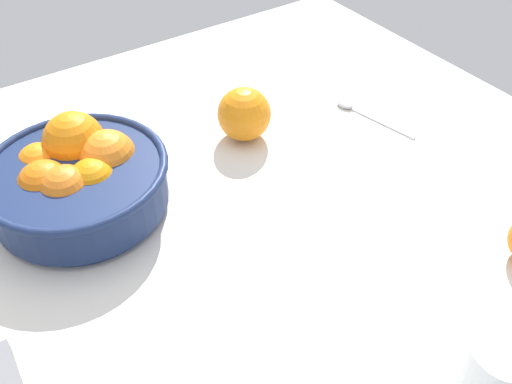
{
  "coord_description": "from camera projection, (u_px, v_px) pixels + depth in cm",
  "views": [
    {
      "loc": [
        -31.22,
        -47.68,
        55.58
      ],
      "look_at": [
        0.81,
        -0.3,
        4.07
      ],
      "focal_mm": 39.54,
      "sensor_mm": 36.0,
      "label": 1
    }
  ],
  "objects": [
    {
      "name": "ground_plane",
      "position": [
        250.0,
        222.0,
        0.81
      ],
      "size": [
        112.91,
        107.37,
        3.0
      ],
      "primitive_type": "cube",
      "color": "silver"
    },
    {
      "name": "fruit_bowl",
      "position": [
        77.0,
        179.0,
        0.78
      ],
      "size": [
        25.32,
        25.32,
        11.71
      ],
      "color": "navy",
      "rests_on": "ground_plane"
    },
    {
      "name": "juice_glass",
      "position": [
        493.0,
        378.0,
        0.57
      ],
      "size": [
        6.88,
        6.88,
        8.74
      ],
      "color": "white",
      "rests_on": "ground_plane"
    },
    {
      "name": "loose_orange_0",
      "position": [
        244.0,
        114.0,
        0.9
      ],
      "size": [
        8.73,
        8.73,
        8.73
      ],
      "primitive_type": "sphere",
      "color": "orange",
      "rests_on": "ground_plane"
    },
    {
      "name": "spoon",
      "position": [
        362.0,
        112.0,
        0.98
      ],
      "size": [
        4.82,
        15.76,
        1.0
      ],
      "color": "silver",
      "rests_on": "ground_plane"
    }
  ]
}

